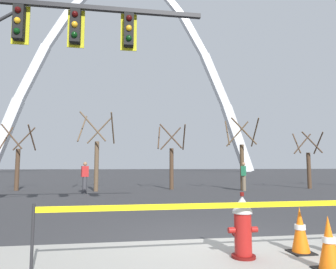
% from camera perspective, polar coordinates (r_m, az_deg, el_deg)
% --- Properties ---
extents(ground_plane, '(240.00, 240.00, 0.00)m').
position_cam_1_polar(ground_plane, '(6.06, 6.95, -19.10)').
color(ground_plane, '#333335').
extents(fire_hydrant, '(0.46, 0.48, 0.99)m').
position_cam_1_polar(fire_hydrant, '(5.03, 13.70, -16.32)').
color(fire_hydrant, '#5E0F0D').
rests_on(fire_hydrant, ground).
extents(caution_tape_barrier, '(5.50, 0.13, 0.90)m').
position_cam_1_polar(caution_tape_barrier, '(4.69, 11.99, -15.13)').
color(caution_tape_barrier, '#232326').
rests_on(caution_tape_barrier, ground).
extents(traffic_cone_by_hydrant, '(0.36, 0.36, 0.73)m').
position_cam_1_polar(traffic_cone_by_hydrant, '(4.84, 27.74, -17.57)').
color(traffic_cone_by_hydrant, black).
rests_on(traffic_cone_by_hydrant, ground).
extents(traffic_cone_mid_sidewalk, '(0.36, 0.36, 0.73)m').
position_cam_1_polar(traffic_cone_mid_sidewalk, '(5.58, 23.37, -16.08)').
color(traffic_cone_mid_sidewalk, black).
rests_on(traffic_cone_mid_sidewalk, ground).
extents(traffic_signal_gantry, '(7.82, 0.44, 6.00)m').
position_cam_1_polar(traffic_signal_gantry, '(9.09, -28.77, 14.22)').
color(traffic_signal_gantry, '#232326').
rests_on(traffic_signal_gantry, ground).
extents(monument_arch, '(59.53, 2.11, 47.48)m').
position_cam_1_polar(monument_arch, '(72.40, -7.44, 10.07)').
color(monument_arch, silver).
rests_on(monument_arch, ground).
extents(tree_far_left, '(1.72, 1.73, 3.70)m').
position_cam_1_polar(tree_far_left, '(19.48, -26.19, -4.50)').
color(tree_far_left, '#473323').
rests_on(tree_far_left, ground).
extents(tree_left_mid, '(1.98, 1.99, 4.30)m').
position_cam_1_polar(tree_left_mid, '(17.44, -13.14, -3.98)').
color(tree_left_mid, brown).
rests_on(tree_left_mid, ground).
extents(tree_center_left, '(1.77, 1.78, 3.83)m').
position_cam_1_polar(tree_center_left, '(18.39, 0.64, -4.88)').
color(tree_center_left, '#473323').
rests_on(tree_center_left, ground).
extents(tree_center_right, '(1.90, 1.91, 4.12)m').
position_cam_1_polar(tree_center_right, '(18.35, 13.57, -4.30)').
color(tree_center_right, brown).
rests_on(tree_center_right, ground).
extents(tree_right_mid, '(1.61, 1.62, 3.47)m').
position_cam_1_polar(tree_right_mid, '(20.94, 24.67, -4.91)').
color(tree_right_mid, '#473323').
rests_on(tree_right_mid, ground).
extents(pedestrian_walking_left, '(0.39, 0.30, 1.59)m').
position_cam_1_polar(pedestrian_walking_left, '(16.13, -15.22, -7.68)').
color(pedestrian_walking_left, '#38383D').
rests_on(pedestrian_walking_left, ground).
extents(pedestrian_walking_right, '(0.37, 0.39, 1.59)m').
position_cam_1_polar(pedestrian_walking_right, '(17.83, 13.90, -7.52)').
color(pedestrian_walking_right, brown).
rests_on(pedestrian_walking_right, ground).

